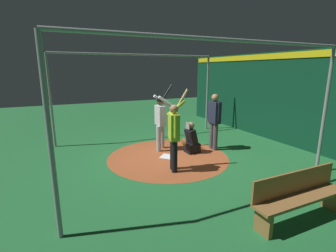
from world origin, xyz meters
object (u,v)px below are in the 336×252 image
object	(u,v)px
home_plate	(168,157)
catcher	(191,141)
umpire	(214,119)
bench	(299,195)
visitor	(174,133)
bat_rack	(216,113)
batter	(161,118)

from	to	relation	value
home_plate	catcher	world-z (taller)	catcher
umpire	bench	xyz separation A→B (m)	(0.93, 3.82, -0.57)
umpire	visitor	world-z (taller)	visitor
umpire	bat_rack	bearing A→B (deg)	-126.83
catcher	bench	bearing A→B (deg)	88.59
catcher	bat_rack	size ratio (longest dim) A/B	0.93
visitor	bench	world-z (taller)	visitor
catcher	bench	size ratio (longest dim) A/B	0.51
batter	bat_rack	world-z (taller)	batter
home_plate	visitor	distance (m)	1.41
catcher	batter	bearing A→B (deg)	-42.44
visitor	bench	distance (m)	3.02
catcher	bat_rack	bearing A→B (deg)	-135.20
catcher	umpire	distance (m)	1.05
batter	visitor	bearing A→B (deg)	77.87
umpire	bat_rack	size ratio (longest dim) A/B	1.72
home_plate	visitor	world-z (taller)	visitor
bat_rack	home_plate	bearing A→B (deg)	39.08
home_plate	umpire	distance (m)	1.94
catcher	home_plate	bearing A→B (deg)	5.03
umpire	bench	size ratio (longest dim) A/B	0.94
batter	catcher	bearing A→B (deg)	137.56
catcher	umpire	xyz separation A→B (m)	(-0.83, 0.02, 0.63)
home_plate	bat_rack	size ratio (longest dim) A/B	0.40
umpire	bench	world-z (taller)	umpire
visitor	batter	bearing A→B (deg)	-87.38
visitor	bat_rack	size ratio (longest dim) A/B	1.98
batter	bench	size ratio (longest dim) A/B	1.08
catcher	visitor	world-z (taller)	visitor
home_plate	umpire	size ratio (longest dim) A/B	0.23
home_plate	catcher	size ratio (longest dim) A/B	0.43
umpire	bench	distance (m)	3.97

